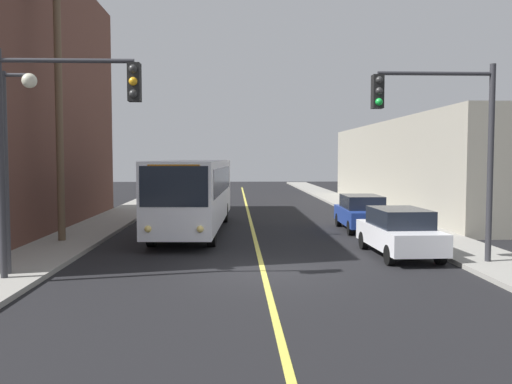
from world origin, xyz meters
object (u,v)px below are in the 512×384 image
at_px(parked_car_blue, 362,212).
at_px(fire_hydrant, 427,227).
at_px(street_lamp_left, 13,142).
at_px(utility_pole_near, 59,86).
at_px(parked_car_white, 399,231).
at_px(traffic_signal_right_corner, 442,125).
at_px(city_bus, 195,191).
at_px(traffic_signal_left_corner, 59,120).

distance_m(parked_car_blue, fire_hydrant, 3.75).
bearing_deg(street_lamp_left, utility_pole_near, 96.33).
xyz_separation_m(parked_car_white, street_lamp_left, (-11.55, -2.99, 2.90)).
height_order(traffic_signal_right_corner, fire_hydrant, traffic_signal_right_corner).
height_order(city_bus, parked_car_blue, city_bus).
distance_m(city_bus, street_lamp_left, 10.55).
height_order(city_bus, fire_hydrant, city_bus).
bearing_deg(parked_car_white, city_bus, 138.50).
height_order(parked_car_blue, traffic_signal_left_corner, traffic_signal_left_corner).
relative_size(city_bus, parked_car_white, 2.75).
relative_size(parked_car_blue, utility_pole_near, 0.41).
height_order(traffic_signal_right_corner, street_lamp_left, traffic_signal_right_corner).
xyz_separation_m(city_bus, parked_car_blue, (7.60, -0.01, -0.98)).
distance_m(city_bus, parked_car_blue, 7.66).
bearing_deg(parked_car_white, parked_car_blue, 87.78).
height_order(parked_car_white, utility_pole_near, utility_pole_near).
xyz_separation_m(traffic_signal_right_corner, street_lamp_left, (-12.24, -1.22, -0.56)).
distance_m(traffic_signal_left_corner, fire_hydrant, 14.49).
relative_size(city_bus, traffic_signal_left_corner, 2.04).
xyz_separation_m(city_bus, fire_hydrant, (9.48, -3.25, -1.23)).
xyz_separation_m(utility_pole_near, traffic_signal_left_corner, (2.09, -6.61, -1.76)).
bearing_deg(street_lamp_left, traffic_signal_right_corner, 5.68).
bearing_deg(parked_car_blue, traffic_signal_right_corner, -86.94).
bearing_deg(fire_hydrant, traffic_signal_right_corner, -105.99).
distance_m(parked_car_white, traffic_signal_left_corner, 11.27).
bearing_deg(parked_car_white, street_lamp_left, -165.49).
xyz_separation_m(street_lamp_left, fire_hydrant, (13.68, 6.24, -3.16)).
distance_m(utility_pole_near, street_lamp_left, 6.54).
distance_m(city_bus, utility_pole_near, 7.30).
height_order(parked_car_white, parked_car_blue, same).
height_order(parked_car_white, traffic_signal_left_corner, traffic_signal_left_corner).
bearing_deg(utility_pole_near, traffic_signal_left_corner, -72.45).
xyz_separation_m(utility_pole_near, traffic_signal_right_corner, (12.91, -4.86, -1.76)).
relative_size(parked_car_white, street_lamp_left, 0.81).
distance_m(parked_car_white, street_lamp_left, 12.27).
height_order(parked_car_white, fire_hydrant, parked_car_white).
bearing_deg(parked_car_white, traffic_signal_right_corner, -68.64).
relative_size(utility_pole_near, street_lamp_left, 1.96).
relative_size(parked_car_white, parked_car_blue, 1.00).
bearing_deg(traffic_signal_left_corner, utility_pole_near, 107.55).
xyz_separation_m(traffic_signal_left_corner, street_lamp_left, (-1.42, 0.53, -0.56)).
bearing_deg(parked_car_blue, city_bus, 179.89).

